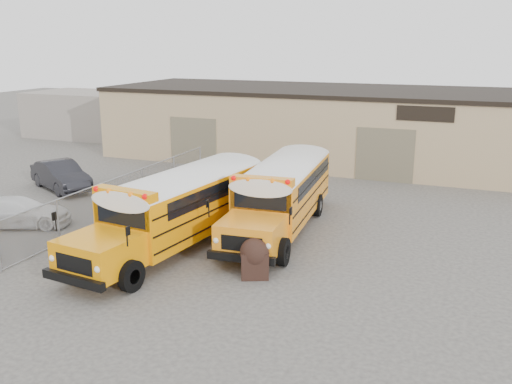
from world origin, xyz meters
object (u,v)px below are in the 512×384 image
at_px(tarp_bundle, 255,257).
at_px(car_white, 19,212).
at_px(car_dark, 61,175).
at_px(school_bus_right, 311,161).
at_px(school_bus_left, 255,171).

relative_size(tarp_bundle, car_white, 0.32).
height_order(tarp_bundle, car_dark, car_dark).
bearing_deg(school_bus_right, car_white, -135.00).
bearing_deg(tarp_bundle, school_bus_right, 96.97).
xyz_separation_m(car_white, car_dark, (-2.53, 5.66, 0.14)).
height_order(school_bus_right, tarp_bundle, school_bus_right).
bearing_deg(car_dark, tarp_bundle, -89.21).
bearing_deg(car_white, tarp_bundle, -120.90).
bearing_deg(tarp_bundle, car_dark, 153.45).
xyz_separation_m(school_bus_right, tarp_bundle, (1.37, -11.24, -0.98)).
relative_size(school_bus_left, car_dark, 2.23).
distance_m(tarp_bundle, car_dark, 15.51).
bearing_deg(school_bus_left, school_bus_right, 62.95).
distance_m(school_bus_left, car_white, 10.58).
bearing_deg(car_white, car_dark, -0.42).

